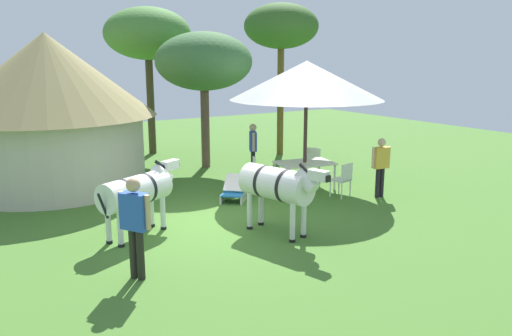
% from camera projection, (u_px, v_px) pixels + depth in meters
% --- Properties ---
extents(ground_plane, '(36.00, 36.00, 0.00)m').
position_uv_depth(ground_plane, '(223.00, 222.00, 11.11)').
color(ground_plane, '#44712A').
extents(thatched_hut, '(5.75, 5.75, 4.23)m').
position_uv_depth(thatched_hut, '(50.00, 106.00, 13.73)').
color(thatched_hut, beige).
rests_on(thatched_hut, ground_plane).
extents(shade_umbrella, '(4.12, 4.12, 3.48)m').
position_uv_depth(shade_umbrella, '(307.00, 80.00, 13.33)').
color(shade_umbrella, '#442B2B').
rests_on(shade_umbrella, ground_plane).
extents(patio_dining_table, '(1.68, 1.25, 0.74)m').
position_uv_depth(patio_dining_table, '(305.00, 165.00, 13.83)').
color(patio_dining_table, silver).
rests_on(patio_dining_table, ground_plane).
extents(patio_chair_near_hut, '(0.61, 0.61, 0.90)m').
position_uv_depth(patio_chair_near_hut, '(312.00, 161.00, 15.08)').
color(patio_chair_near_hut, white).
rests_on(patio_chair_near_hut, ground_plane).
extents(patio_chair_near_lawn, '(0.57, 0.58, 0.90)m').
position_uv_depth(patio_chair_near_lawn, '(258.00, 171.00, 13.70)').
color(patio_chair_near_lawn, white).
rests_on(patio_chair_near_lawn, ground_plane).
extents(patio_chair_east_end, '(0.52, 0.51, 0.90)m').
position_uv_depth(patio_chair_east_end, '(343.00, 178.00, 12.96)').
color(patio_chair_east_end, white).
rests_on(patio_chair_east_end, ground_plane).
extents(guest_beside_umbrella, '(0.55, 0.25, 1.55)m').
position_uv_depth(guest_beside_umbrella, '(381.00, 162.00, 12.90)').
color(guest_beside_umbrella, black).
rests_on(guest_beside_umbrella, ground_plane).
extents(guest_behind_table, '(0.38, 0.53, 1.63)m').
position_uv_depth(guest_behind_table, '(253.00, 145.00, 15.08)').
color(guest_behind_table, black).
rests_on(guest_behind_table, ground_plane).
extents(standing_watcher, '(0.43, 0.53, 1.71)m').
position_uv_depth(standing_watcher, '(135.00, 219.00, 8.06)').
color(standing_watcher, black).
rests_on(standing_watcher, ground_plane).
extents(striped_lounge_chair, '(0.92, 0.95, 0.63)m').
position_uv_depth(striped_lounge_chair, '(234.00, 191.00, 12.66)').
color(striped_lounge_chair, '#2372BB').
rests_on(striped_lounge_chair, ground_plane).
extents(zebra_nearest_camera, '(1.05, 2.14, 1.57)m').
position_uv_depth(zebra_nearest_camera, '(278.00, 185.00, 10.17)').
color(zebra_nearest_camera, silver).
rests_on(zebra_nearest_camera, ground_plane).
extents(zebra_by_umbrella, '(2.06, 1.24, 1.47)m').
position_uv_depth(zebra_by_umbrella, '(137.00, 191.00, 10.09)').
color(zebra_by_umbrella, silver).
rests_on(zebra_by_umbrella, ground_plane).
extents(acacia_tree_far_lawn, '(3.10, 3.10, 4.37)m').
position_uv_depth(acacia_tree_far_lawn, '(204.00, 62.00, 15.97)').
color(acacia_tree_far_lawn, brown).
rests_on(acacia_tree_far_lawn, ground_plane).
extents(acacia_tree_left_background, '(3.12, 3.12, 5.34)m').
position_uv_depth(acacia_tree_left_background, '(148.00, 35.00, 18.06)').
color(acacia_tree_left_background, '#403725').
rests_on(acacia_tree_left_background, ground_plane).
extents(acacia_tree_behind_hut, '(2.67, 2.67, 5.45)m').
position_uv_depth(acacia_tree_behind_hut, '(281.00, 27.00, 17.87)').
color(acacia_tree_behind_hut, brown).
rests_on(acacia_tree_behind_hut, ground_plane).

